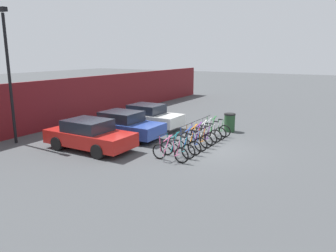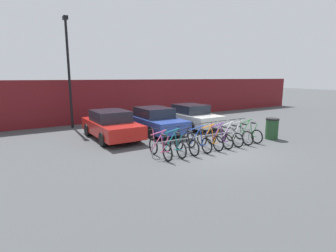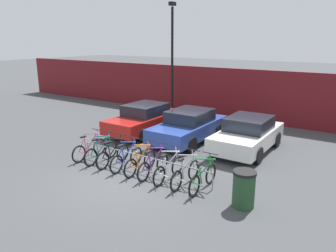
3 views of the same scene
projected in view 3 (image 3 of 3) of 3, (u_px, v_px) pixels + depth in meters
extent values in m
plane|color=#424447|center=(129.00, 177.00, 10.80)|extent=(120.00, 120.00, 0.00)
cube|color=maroon|center=(240.00, 95.00, 18.07)|extent=(36.00, 0.16, 2.84)
cylinder|color=gray|center=(142.00, 156.00, 11.19)|extent=(5.35, 0.04, 0.04)
cylinder|color=gray|center=(88.00, 149.00, 12.69)|extent=(0.04, 0.04, 0.55)
cylinder|color=gray|center=(213.00, 182.00, 9.83)|extent=(0.04, 0.04, 0.55)
torus|color=black|center=(79.00, 154.00, 12.00)|extent=(0.06, 0.66, 0.66)
torus|color=black|center=(100.00, 147.00, 12.84)|extent=(0.06, 0.66, 0.66)
cylinder|color=#E55993|center=(92.00, 141.00, 12.47)|extent=(0.60, 0.04, 0.76)
cylinder|color=#E55993|center=(91.00, 134.00, 12.34)|extent=(0.68, 0.04, 0.16)
cylinder|color=#E55993|center=(86.00, 145.00, 12.21)|extent=(0.14, 0.04, 0.63)
cylinder|color=#E55993|center=(81.00, 146.00, 12.04)|extent=(0.32, 0.03, 0.58)
cylinder|color=#E55993|center=(83.00, 153.00, 12.17)|extent=(0.40, 0.03, 0.08)
cylinder|color=#E55993|center=(98.00, 138.00, 12.72)|extent=(0.12, 0.04, 0.69)
cylinder|color=black|center=(97.00, 130.00, 12.59)|extent=(0.52, 0.03, 0.03)
cube|color=black|center=(83.00, 137.00, 12.05)|extent=(0.10, 0.22, 0.05)
torus|color=black|center=(91.00, 157.00, 11.67)|extent=(0.06, 0.66, 0.66)
torus|color=black|center=(111.00, 149.00, 12.51)|extent=(0.06, 0.66, 0.66)
cylinder|color=#197A7F|center=(104.00, 144.00, 12.14)|extent=(0.60, 0.04, 0.76)
cylinder|color=#197A7F|center=(102.00, 136.00, 12.01)|extent=(0.68, 0.04, 0.16)
cylinder|color=#197A7F|center=(97.00, 148.00, 11.88)|extent=(0.14, 0.04, 0.63)
cylinder|color=#197A7F|center=(93.00, 149.00, 11.71)|extent=(0.32, 0.03, 0.58)
cylinder|color=#197A7F|center=(95.00, 156.00, 11.84)|extent=(0.40, 0.03, 0.08)
cylinder|color=#197A7F|center=(110.00, 141.00, 12.39)|extent=(0.12, 0.04, 0.69)
cylinder|color=black|center=(109.00, 132.00, 12.26)|extent=(0.52, 0.03, 0.03)
cube|color=black|center=(95.00, 140.00, 11.72)|extent=(0.10, 0.22, 0.05)
torus|color=black|center=(103.00, 161.00, 11.35)|extent=(0.06, 0.66, 0.66)
torus|color=black|center=(123.00, 152.00, 12.20)|extent=(0.06, 0.66, 0.66)
cylinder|color=black|center=(116.00, 147.00, 11.82)|extent=(0.60, 0.04, 0.76)
cylinder|color=black|center=(114.00, 139.00, 11.70)|extent=(0.68, 0.04, 0.16)
cylinder|color=black|center=(109.00, 151.00, 11.56)|extent=(0.14, 0.04, 0.63)
cylinder|color=black|center=(105.00, 152.00, 11.40)|extent=(0.32, 0.03, 0.58)
cylinder|color=black|center=(107.00, 160.00, 11.52)|extent=(0.40, 0.03, 0.08)
cylinder|color=black|center=(122.00, 144.00, 12.07)|extent=(0.12, 0.04, 0.69)
cylinder|color=black|center=(121.00, 135.00, 11.95)|extent=(0.52, 0.03, 0.03)
cube|color=black|center=(107.00, 142.00, 11.40)|extent=(0.10, 0.22, 0.05)
torus|color=black|center=(116.00, 165.00, 11.01)|extent=(0.06, 0.66, 0.66)
torus|color=black|center=(136.00, 156.00, 11.85)|extent=(0.06, 0.66, 0.66)
cylinder|color=#284CB7|center=(129.00, 150.00, 11.48)|extent=(0.60, 0.04, 0.76)
cylinder|color=#284CB7|center=(128.00, 142.00, 11.35)|extent=(0.68, 0.04, 0.16)
cylinder|color=#284CB7|center=(123.00, 154.00, 11.22)|extent=(0.14, 0.04, 0.63)
cylinder|color=#284CB7|center=(119.00, 155.00, 11.05)|extent=(0.32, 0.03, 0.58)
cylinder|color=#284CB7|center=(120.00, 163.00, 11.18)|extent=(0.40, 0.03, 0.08)
cylinder|color=#284CB7|center=(135.00, 147.00, 11.73)|extent=(0.12, 0.04, 0.69)
cylinder|color=black|center=(134.00, 137.00, 11.60)|extent=(0.52, 0.03, 0.03)
cube|color=black|center=(121.00, 146.00, 11.06)|extent=(0.10, 0.22, 0.05)
torus|color=black|center=(130.00, 168.00, 10.68)|extent=(0.06, 0.66, 0.66)
torus|color=black|center=(150.00, 159.00, 11.53)|extent=(0.06, 0.66, 0.66)
cylinder|color=orange|center=(143.00, 153.00, 11.15)|extent=(0.60, 0.04, 0.76)
cylinder|color=orange|center=(142.00, 145.00, 11.03)|extent=(0.68, 0.04, 0.16)
cylinder|color=orange|center=(137.00, 158.00, 10.89)|extent=(0.14, 0.04, 0.63)
cylinder|color=orange|center=(133.00, 159.00, 10.73)|extent=(0.32, 0.03, 0.58)
cylinder|color=orange|center=(134.00, 167.00, 10.85)|extent=(0.40, 0.03, 0.08)
cylinder|color=orange|center=(149.00, 150.00, 11.40)|extent=(0.12, 0.04, 0.69)
cylinder|color=black|center=(148.00, 140.00, 11.27)|extent=(0.52, 0.03, 0.03)
cube|color=black|center=(135.00, 149.00, 10.73)|extent=(0.10, 0.22, 0.05)
torus|color=black|center=(144.00, 172.00, 10.39)|extent=(0.06, 0.66, 0.66)
torus|color=black|center=(162.00, 162.00, 11.24)|extent=(0.06, 0.66, 0.66)
cylinder|color=#752D99|center=(156.00, 156.00, 10.86)|extent=(0.60, 0.04, 0.76)
cylinder|color=#752D99|center=(155.00, 148.00, 10.74)|extent=(0.68, 0.04, 0.16)
cylinder|color=#752D99|center=(150.00, 161.00, 10.60)|extent=(0.14, 0.04, 0.63)
cylinder|color=#752D99|center=(146.00, 162.00, 10.44)|extent=(0.32, 0.03, 0.58)
cylinder|color=#752D99|center=(147.00, 171.00, 10.56)|extent=(0.40, 0.03, 0.08)
cylinder|color=#752D99|center=(162.00, 153.00, 11.11)|extent=(0.12, 0.04, 0.69)
cylinder|color=black|center=(161.00, 143.00, 10.98)|extent=(0.52, 0.03, 0.03)
cube|color=black|center=(148.00, 152.00, 10.44)|extent=(0.10, 0.22, 0.05)
torus|color=black|center=(159.00, 176.00, 10.07)|extent=(0.06, 0.66, 0.66)
torus|color=black|center=(177.00, 166.00, 10.91)|extent=(0.06, 0.66, 0.66)
cylinder|color=silver|center=(171.00, 160.00, 10.53)|extent=(0.60, 0.04, 0.76)
cylinder|color=silver|center=(170.00, 151.00, 10.41)|extent=(0.68, 0.04, 0.16)
cylinder|color=silver|center=(165.00, 165.00, 10.28)|extent=(0.14, 0.04, 0.63)
cylinder|color=silver|center=(162.00, 166.00, 10.11)|extent=(0.32, 0.03, 0.58)
cylinder|color=silver|center=(163.00, 175.00, 10.23)|extent=(0.40, 0.03, 0.08)
cylinder|color=silver|center=(177.00, 156.00, 10.79)|extent=(0.12, 0.04, 0.69)
cylinder|color=black|center=(176.00, 146.00, 10.66)|extent=(0.52, 0.03, 0.03)
cube|color=black|center=(164.00, 156.00, 10.12)|extent=(0.10, 0.22, 0.05)
torus|color=black|center=(176.00, 181.00, 9.73)|extent=(0.06, 0.66, 0.66)
torus|color=black|center=(194.00, 170.00, 10.58)|extent=(0.06, 0.66, 0.66)
cylinder|color=#B7B7BC|center=(188.00, 164.00, 10.20)|extent=(0.60, 0.04, 0.76)
cylinder|color=#B7B7BC|center=(187.00, 155.00, 10.08)|extent=(0.68, 0.04, 0.16)
cylinder|color=#B7B7BC|center=(182.00, 169.00, 9.94)|extent=(0.14, 0.04, 0.63)
cylinder|color=#B7B7BC|center=(179.00, 171.00, 9.78)|extent=(0.32, 0.03, 0.58)
cylinder|color=#B7B7BC|center=(180.00, 180.00, 9.90)|extent=(0.40, 0.03, 0.08)
cylinder|color=#B7B7BC|center=(193.00, 160.00, 10.45)|extent=(0.12, 0.04, 0.69)
cylinder|color=black|center=(193.00, 150.00, 10.33)|extent=(0.52, 0.03, 0.03)
cube|color=black|center=(181.00, 160.00, 9.78)|extent=(0.10, 0.22, 0.05)
torus|color=black|center=(194.00, 186.00, 9.40)|extent=(0.06, 0.66, 0.66)
torus|color=black|center=(211.00, 174.00, 10.25)|extent=(0.06, 0.66, 0.66)
cylinder|color=#288438|center=(206.00, 168.00, 9.87)|extent=(0.60, 0.04, 0.76)
cylinder|color=#288438|center=(205.00, 159.00, 9.75)|extent=(0.68, 0.04, 0.16)
cylinder|color=#288438|center=(200.00, 174.00, 9.61)|extent=(0.14, 0.04, 0.63)
cylinder|color=#288438|center=(197.00, 175.00, 9.45)|extent=(0.32, 0.03, 0.58)
cylinder|color=#288438|center=(198.00, 184.00, 9.57)|extent=(0.40, 0.03, 0.08)
cylinder|color=#288438|center=(211.00, 164.00, 10.12)|extent=(0.12, 0.04, 0.69)
cylinder|color=black|center=(210.00, 153.00, 9.99)|extent=(0.52, 0.03, 0.03)
cube|color=black|center=(199.00, 164.00, 9.45)|extent=(0.10, 0.22, 0.05)
cube|color=red|center=(144.00, 121.00, 15.79)|extent=(1.80, 4.21, 0.62)
cube|color=#1E232D|center=(145.00, 109.00, 15.73)|extent=(1.58, 1.94, 0.52)
cylinder|color=black|center=(146.00, 119.00, 17.30)|extent=(0.20, 0.64, 0.64)
cylinder|color=black|center=(173.00, 123.00, 16.38)|extent=(0.20, 0.64, 0.64)
cylinder|color=black|center=(114.00, 129.00, 15.33)|extent=(0.20, 0.64, 0.64)
cylinder|color=black|center=(143.00, 135.00, 14.42)|extent=(0.20, 0.64, 0.64)
cube|color=#2D479E|center=(188.00, 129.00, 14.47)|extent=(1.80, 4.22, 0.62)
cube|color=#1E232D|center=(190.00, 116.00, 14.41)|extent=(1.58, 1.94, 0.52)
cylinder|color=black|center=(186.00, 126.00, 15.98)|extent=(0.20, 0.64, 0.64)
cylinder|color=black|center=(218.00, 131.00, 15.06)|extent=(0.20, 0.64, 0.64)
cylinder|color=black|center=(157.00, 138.00, 14.01)|extent=(0.20, 0.64, 0.64)
cylinder|color=black|center=(191.00, 145.00, 13.10)|extent=(0.20, 0.64, 0.64)
cube|color=silver|center=(247.00, 137.00, 13.23)|extent=(1.80, 4.03, 0.62)
cube|color=#1E232D|center=(249.00, 123.00, 13.17)|extent=(1.58, 1.86, 0.52)
cylinder|color=black|center=(238.00, 133.00, 14.70)|extent=(0.20, 0.64, 0.64)
cylinder|color=black|center=(276.00, 139.00, 13.78)|extent=(0.20, 0.64, 0.64)
cylinder|color=black|center=(215.00, 147.00, 12.82)|extent=(0.20, 0.64, 0.64)
cylinder|color=black|center=(258.00, 155.00, 11.90)|extent=(0.20, 0.64, 0.64)
cylinder|color=black|center=(172.00, 63.00, 18.89)|extent=(0.14, 0.14, 6.14)
cube|color=black|center=(172.00, 4.00, 18.06)|extent=(0.24, 0.44, 0.20)
cylinder|color=#234728|center=(244.00, 190.00, 8.82)|extent=(0.60, 0.60, 0.95)
cylinder|color=black|center=(245.00, 173.00, 8.69)|extent=(0.63, 0.63, 0.08)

